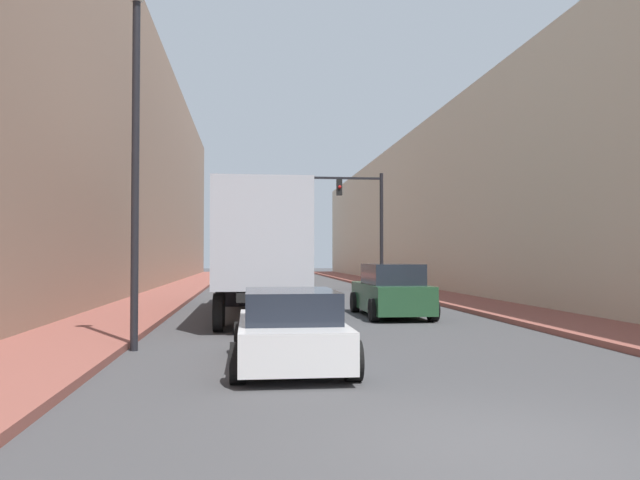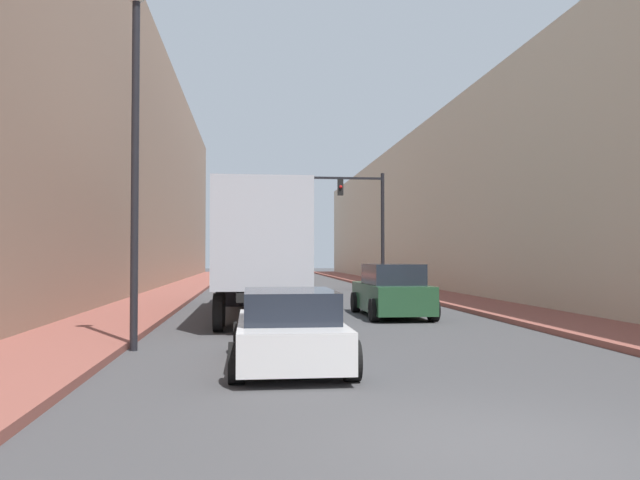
{
  "view_description": "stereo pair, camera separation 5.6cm",
  "coord_description": "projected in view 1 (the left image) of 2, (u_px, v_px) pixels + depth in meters",
  "views": [
    {
      "loc": [
        -2.53,
        -6.17,
        1.95
      ],
      "look_at": [
        -0.65,
        10.04,
        2.39
      ],
      "focal_mm": 35.0,
      "sensor_mm": 36.0,
      "label": 1
    },
    {
      "loc": [
        -2.47,
        -6.17,
        1.95
      ],
      "look_at": [
        -0.65,
        10.04,
        2.39
      ],
      "focal_mm": 35.0,
      "sensor_mm": 36.0,
      "label": 2
    }
  ],
  "objects": [
    {
      "name": "ground_plane",
      "position": [
        496.0,
        447.0,
        6.36
      ],
      "size": [
        200.0,
        200.0,
        0.0
      ],
      "primitive_type": "plane",
      "color": "#424244"
    },
    {
      "name": "semi_truck",
      "position": [
        258.0,
        249.0,
        21.16
      ],
      "size": [
        2.53,
        12.08,
        3.96
      ],
      "color": "#B2B7C1",
      "rests_on": "ground"
    },
    {
      "name": "suv_car",
      "position": [
        391.0,
        292.0,
        20.34
      ],
      "size": [
        2.06,
        4.64,
        1.71
      ],
      "color": "#234C2D",
      "rests_on": "ground"
    },
    {
      "name": "building_right",
      "position": [
        471.0,
        206.0,
        37.53
      ],
      "size": [
        6.0,
        80.0,
        10.01
      ],
      "color": "beige",
      "rests_on": "ground"
    },
    {
      "name": "traffic_signal_gantry",
      "position": [
        351.0,
        209.0,
        34.56
      ],
      "size": [
        7.24,
        0.35,
        6.62
      ],
      "color": "black",
      "rests_on": "ground"
    },
    {
      "name": "street_lamp",
      "position": [
        136.0,
        117.0,
        13.02
      ],
      "size": [
        0.44,
        0.44,
        7.73
      ],
      "color": "black",
      "rests_on": "ground"
    },
    {
      "name": "sedan_car",
      "position": [
        290.0,
        329.0,
        11.15
      ],
      "size": [
        2.04,
        4.32,
        1.36
      ],
      "color": "silver",
      "rests_on": "ground"
    },
    {
      "name": "sidewalk_left",
      "position": [
        179.0,
        290.0,
        35.42
      ],
      "size": [
        2.81,
        80.0,
        0.15
      ],
      "color": "brown",
      "rests_on": "ground"
    },
    {
      "name": "sidewalk_right",
      "position": [
        400.0,
        288.0,
        36.89
      ],
      "size": [
        2.81,
        80.0,
        0.15
      ],
      "color": "brown",
      "rests_on": "ground"
    },
    {
      "name": "building_left",
      "position": [
        100.0,
        158.0,
        35.11
      ],
      "size": [
        6.0,
        80.0,
        15.09
      ],
      "color": "#997A66",
      "rests_on": "ground"
    }
  ]
}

